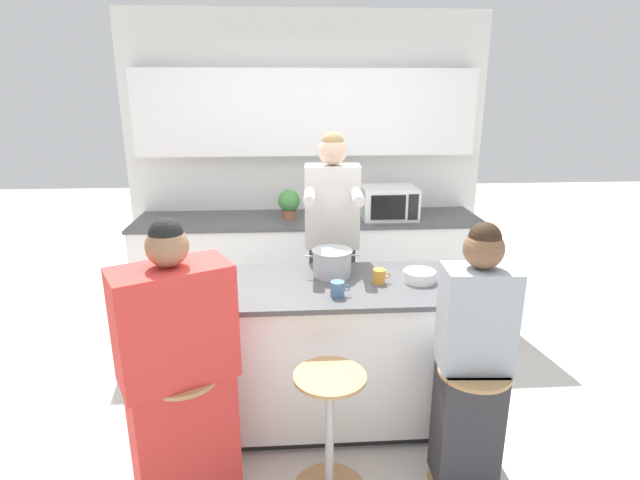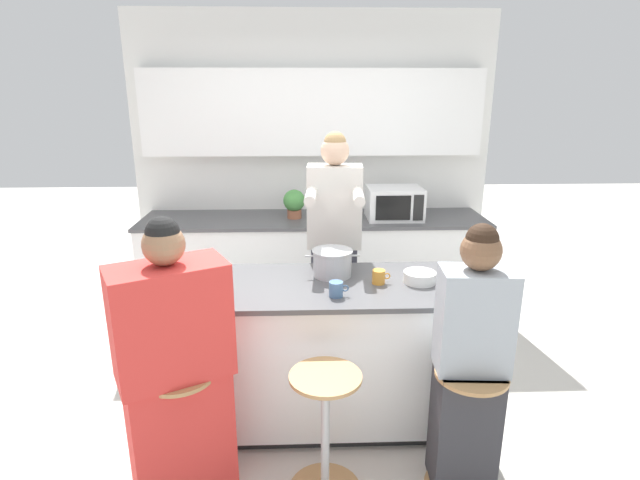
{
  "view_description": "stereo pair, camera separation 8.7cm",
  "coord_description": "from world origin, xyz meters",
  "views": [
    {
      "loc": [
        -0.19,
        -2.76,
        2.03
      ],
      "look_at": [
        0.0,
        0.07,
        1.17
      ],
      "focal_mm": 28.0,
      "sensor_mm": 36.0,
      "label": 1
    },
    {
      "loc": [
        -0.11,
        -2.76,
        2.03
      ],
      "look_at": [
        0.0,
        0.07,
        1.17
      ],
      "focal_mm": 28.0,
      "sensor_mm": 36.0,
      "label": 2
    }
  ],
  "objects": [
    {
      "name": "potted_plant",
      "position": [
        -0.17,
        1.56,
        1.06
      ],
      "size": [
        0.19,
        0.19,
        0.26
      ],
      "color": "#93563D",
      "rests_on": "back_counter"
    },
    {
      "name": "juice_carton",
      "position": [
        -0.59,
        -0.21,
        1.01
      ],
      "size": [
        0.07,
        0.07,
        0.19
      ],
      "color": "#7A428E",
      "rests_on": "kitchen_island"
    },
    {
      "name": "banana_bunch",
      "position": [
        -0.57,
        -0.06,
        0.94
      ],
      "size": [
        0.15,
        0.11,
        0.05
      ],
      "color": "yellow",
      "rests_on": "kitchen_island"
    },
    {
      "name": "bar_stool_leftmost",
      "position": [
        -0.72,
        -0.6,
        0.37
      ],
      "size": [
        0.38,
        0.38,
        0.69
      ],
      "color": "tan",
      "rests_on": "ground_plane"
    },
    {
      "name": "kitchen_island",
      "position": [
        0.0,
        0.0,
        0.46
      ],
      "size": [
        1.8,
        0.74,
        0.92
      ],
      "color": "black",
      "rests_on": "ground_plane"
    },
    {
      "name": "ground_plane",
      "position": [
        0.0,
        0.0,
        0.0
      ],
      "size": [
        16.0,
        16.0,
        0.0
      ],
      "primitive_type": "plane",
      "color": "beige"
    },
    {
      "name": "mixing_bowl_steel",
      "position": [
        0.59,
        -0.0,
        0.95
      ],
      "size": [
        0.19,
        0.19,
        0.07
      ],
      "color": "white",
      "rests_on": "kitchen_island"
    },
    {
      "name": "person_seated_near",
      "position": [
        0.72,
        -0.6,
        0.67
      ],
      "size": [
        0.36,
        0.28,
        1.44
      ],
      "rotation": [
        0.0,
        0.0,
        -0.07
      ],
      "color": "#333338",
      "rests_on": "ground_plane"
    },
    {
      "name": "microwave",
      "position": [
        0.71,
        1.51,
        1.06
      ],
      "size": [
        0.48,
        0.38,
        0.28
      ],
      "color": "white",
      "rests_on": "back_counter"
    },
    {
      "name": "bar_stool_center",
      "position": [
        0.0,
        -0.64,
        0.37
      ],
      "size": [
        0.38,
        0.38,
        0.69
      ],
      "color": "tan",
      "rests_on": "ground_plane"
    },
    {
      "name": "wall_back",
      "position": [
        0.0,
        1.89,
        1.54
      ],
      "size": [
        3.29,
        0.22,
        2.7
      ],
      "color": "silver",
      "rests_on": "ground_plane"
    },
    {
      "name": "back_counter",
      "position": [
        0.0,
        1.56,
        0.46
      ],
      "size": [
        3.06,
        0.69,
        0.92
      ],
      "color": "white",
      "rests_on": "ground_plane"
    },
    {
      "name": "cooking_pot",
      "position": [
        0.08,
        0.13,
        1.0
      ],
      "size": [
        0.34,
        0.25,
        0.17
      ],
      "color": "#B7BABC",
      "rests_on": "kitchen_island"
    },
    {
      "name": "person_cooking",
      "position": [
        0.12,
        0.57,
        0.88
      ],
      "size": [
        0.41,
        0.55,
        1.76
      ],
      "rotation": [
        0.0,
        0.0,
        -0.07
      ],
      "color": "#383842",
      "rests_on": "ground_plane"
    },
    {
      "name": "fruit_bowl",
      "position": [
        -0.78,
        -0.01,
        0.95
      ],
      "size": [
        0.2,
        0.2,
        0.06
      ],
      "color": "#B7BABC",
      "rests_on": "kitchen_island"
    },
    {
      "name": "person_wrapped_blanket",
      "position": [
        -0.73,
        -0.6,
        0.7
      ],
      "size": [
        0.61,
        0.5,
        1.49
      ],
      "rotation": [
        0.0,
        0.0,
        0.47
      ],
      "color": "red",
      "rests_on": "ground_plane"
    },
    {
      "name": "coffee_cup_far",
      "position": [
        0.08,
        -0.19,
        0.96
      ],
      "size": [
        0.11,
        0.08,
        0.09
      ],
      "color": "#4C7099",
      "rests_on": "kitchen_island"
    },
    {
      "name": "coffee_cup_near",
      "position": [
        0.35,
        -0.01,
        0.96
      ],
      "size": [
        0.11,
        0.08,
        0.08
      ],
      "color": "orange",
      "rests_on": "kitchen_island"
    },
    {
      "name": "bar_stool_rightmost",
      "position": [
        0.72,
        -0.64,
        0.37
      ],
      "size": [
        0.38,
        0.38,
        0.69
      ],
      "color": "tan",
      "rests_on": "ground_plane"
    }
  ]
}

